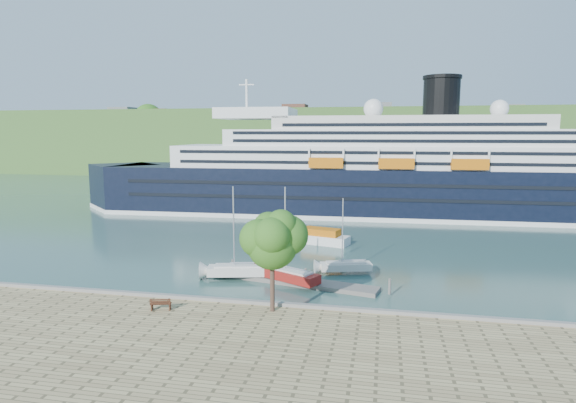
# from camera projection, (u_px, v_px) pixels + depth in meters

# --- Properties ---
(ground) EXTENTS (400.00, 400.00, 0.00)m
(ground) POSITION_uv_depth(u_px,v_px,m) (238.00, 313.00, 42.39)
(ground) COLOR #2D514D
(ground) RESTS_ON ground
(far_hillside) EXTENTS (400.00, 50.00, 24.00)m
(far_hillside) POSITION_uv_depth(u_px,v_px,m) (352.00, 143.00, 181.38)
(far_hillside) COLOR #3C5E25
(far_hillside) RESTS_ON ground
(quay_coping) EXTENTS (220.00, 0.50, 0.30)m
(quay_coping) POSITION_uv_depth(u_px,v_px,m) (237.00, 301.00, 42.03)
(quay_coping) COLOR slate
(quay_coping) RESTS_ON promenade
(cruise_ship) EXTENTS (116.73, 20.89, 26.10)m
(cruise_ship) POSITION_uv_depth(u_px,v_px,m) (372.00, 147.00, 91.33)
(cruise_ship) COLOR black
(cruise_ship) RESTS_ON ground
(park_bench) EXTENTS (1.92, 1.18, 1.15)m
(park_bench) POSITION_uv_depth(u_px,v_px,m) (161.00, 303.00, 40.24)
(park_bench) COLOR #462414
(park_bench) RESTS_ON promenade
(promenade_tree) EXTENTS (5.61, 5.61, 9.29)m
(promenade_tree) POSITION_uv_depth(u_px,v_px,m) (272.00, 257.00, 39.44)
(promenade_tree) COLOR #2C6119
(promenade_tree) RESTS_ON promenade
(floating_pontoon) EXTENTS (19.76, 6.62, 0.44)m
(floating_pontoon) POSITION_uv_depth(u_px,v_px,m) (286.00, 280.00, 51.01)
(floating_pontoon) COLOR slate
(floating_pontoon) RESTS_ON ground
(sailboat_white_near) EXTENTS (7.76, 3.66, 9.67)m
(sailboat_white_near) POSITION_uv_depth(u_px,v_px,m) (239.00, 236.00, 51.31)
(sailboat_white_near) COLOR silver
(sailboat_white_near) RESTS_ON ground
(sailboat_red) EXTENTS (7.68, 5.33, 9.76)m
(sailboat_red) POSITION_uv_depth(u_px,v_px,m) (289.00, 239.00, 49.55)
(sailboat_red) COLOR maroon
(sailboat_red) RESTS_ON ground
(sailboat_white_far) EXTENTS (6.56, 3.41, 8.16)m
(sailboat_white_far) POSITION_uv_depth(u_px,v_px,m) (346.00, 238.00, 53.56)
(sailboat_white_far) COLOR silver
(sailboat_white_far) RESTS_ON ground
(tender_launch) EXTENTS (8.48, 4.81, 2.22)m
(tender_launch) POSITION_uv_depth(u_px,v_px,m) (321.00, 236.00, 68.56)
(tender_launch) COLOR #C6630B
(tender_launch) RESTS_ON ground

